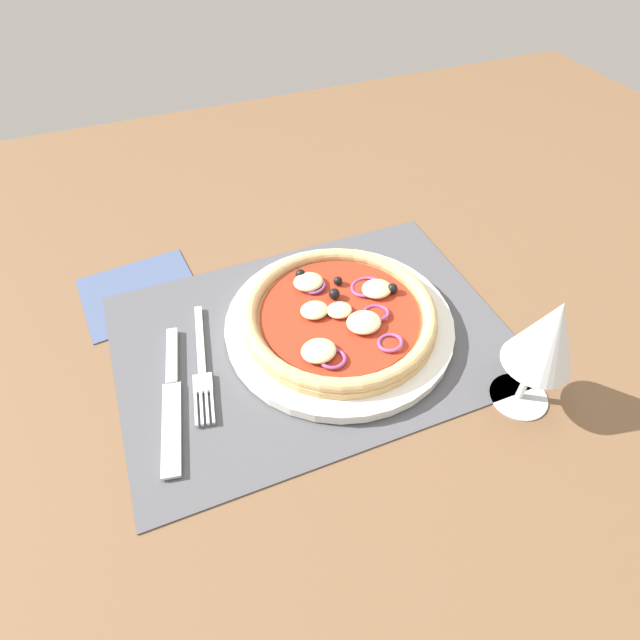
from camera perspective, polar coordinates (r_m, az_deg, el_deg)
name	(u,v)px	position (r cm, az deg, el deg)	size (l,w,h in cm)	color
ground_plane	(312,344)	(64.01, -0.92, -2.68)	(190.00, 140.00, 2.40)	brown
placemat	(312,336)	(62.96, -0.94, -1.84)	(47.31, 33.48, 0.40)	#4C4C51
plate	(341,326)	(63.01, 2.33, -0.67)	(28.43, 28.43, 1.31)	silver
pizza	(341,316)	(61.75, 2.39, 0.46)	(24.01, 24.01, 2.68)	tan
fork	(202,367)	(60.87, -13.19, -5.22)	(4.56, 17.99, 0.44)	silver
knife	(172,397)	(59.10, -16.38, -8.33)	(5.34, 19.96, 0.62)	silver
wine_glass	(547,338)	(54.39, 24.27, -1.87)	(7.20, 7.20, 14.90)	silver
napkin	(140,292)	(72.76, -19.67, 2.96)	(14.76, 13.28, 0.36)	#425175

